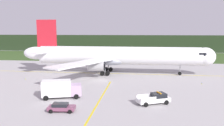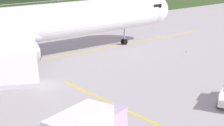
# 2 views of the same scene
# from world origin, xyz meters

# --- Properties ---
(ground) EXTENTS (320.00, 320.00, 0.00)m
(ground) POSITION_xyz_m (0.00, 0.00, 0.00)
(ground) COLOR #A6A2A3
(grass_verge) EXTENTS (320.00, 38.78, 0.04)m
(grass_verge) POSITION_xyz_m (0.00, 51.57, 0.02)
(grass_verge) COLOR #344E21
(grass_verge) RESTS_ON ground
(distant_tree_line) EXTENTS (288.00, 5.04, 9.16)m
(distant_tree_line) POSITION_xyz_m (0.00, 75.33, 4.58)
(distant_tree_line) COLOR #22321C
(distant_tree_line) RESTS_ON ground
(taxiway_centerline_main) EXTENTS (71.21, 0.83, 0.01)m
(taxiway_centerline_main) POSITION_xyz_m (3.50, 9.29, 0.00)
(taxiway_centerline_main) COLOR yellow
(taxiway_centerline_main) RESTS_ON ground
(taxiway_centerline_spur) EXTENTS (0.52, 30.03, 0.01)m
(taxiway_centerline_spur) POSITION_xyz_m (2.55, -15.91, 0.00)
(taxiway_centerline_spur) COLOR yellow
(taxiway_centerline_spur) RESTS_ON ground
(airliner) EXTENTS (53.74, 41.93, 15.07)m
(airliner) POSITION_xyz_m (2.88, 9.29, 5.02)
(airliner) COLOR white
(airliner) RESTS_ON ground
(ops_pickup_truck) EXTENTS (5.86, 4.12, 1.94)m
(ops_pickup_truck) POSITION_xyz_m (12.00, -16.42, 0.90)
(ops_pickup_truck) COLOR white
(ops_pickup_truck) RESTS_ON ground
(catering_truck) EXTENTS (7.36, 4.29, 3.44)m
(catering_truck) POSITION_xyz_m (-4.68, -15.07, 1.75)
(catering_truck) COLOR #BDA0C2
(catering_truck) RESTS_ON ground
(staff_car) EXTENTS (4.19, 2.19, 1.30)m
(staff_car) POSITION_xyz_m (-2.27, -21.79, 0.70)
(staff_car) COLOR #79415B
(staff_car) RESTS_ON ground
(taxiway_edge_light_east) EXTENTS (0.12, 0.12, 0.40)m
(taxiway_edge_light_east) POSITION_xyz_m (23.56, -1.10, 0.22)
(taxiway_edge_light_east) COLOR yellow
(taxiway_edge_light_east) RESTS_ON ground
(taxiway_edge_light_west) EXTENTS (0.12, 0.12, 0.43)m
(taxiway_edge_light_west) POSITION_xyz_m (-18.71, -1.10, 0.23)
(taxiway_edge_light_west) COLOR yellow
(taxiway_edge_light_west) RESTS_ON ground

